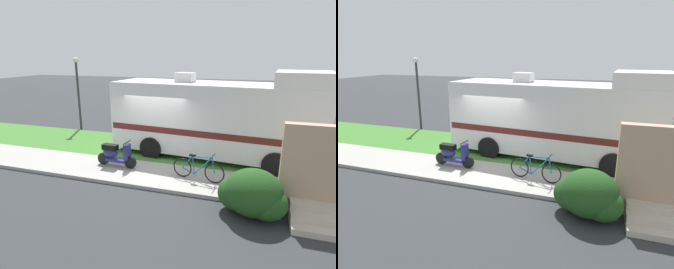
# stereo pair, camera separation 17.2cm
# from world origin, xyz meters

# --- Properties ---
(ground_plane) EXTENTS (80.00, 80.00, 0.00)m
(ground_plane) POSITION_xyz_m (0.00, 0.00, 0.00)
(ground_plane) COLOR #2D3033
(sidewalk) EXTENTS (24.00, 2.00, 0.12)m
(sidewalk) POSITION_xyz_m (0.00, -1.20, 0.06)
(sidewalk) COLOR #9E9B93
(sidewalk) RESTS_ON ground
(grass_strip) EXTENTS (24.00, 3.40, 0.08)m
(grass_strip) POSITION_xyz_m (0.00, 1.50, 0.04)
(grass_strip) COLOR #3D752D
(grass_strip) RESTS_ON ground
(motorhome_rv) EXTENTS (8.10, 3.01, 3.48)m
(motorhome_rv) POSITION_xyz_m (2.23, 1.32, 1.65)
(motorhome_rv) COLOR silver
(motorhome_rv) RESTS_ON ground
(scooter) EXTENTS (1.55, 0.50, 0.97)m
(scooter) POSITION_xyz_m (-1.00, -0.99, 0.58)
(scooter) COLOR black
(scooter) RESTS_ON ground
(bicycle) EXTENTS (1.72, 0.52, 0.88)m
(bicycle) POSITION_xyz_m (2.09, -1.22, 0.49)
(bicycle) COLOR black
(bicycle) RESTS_ON ground
(pickup_truck_near) EXTENTS (5.74, 2.26, 1.84)m
(pickup_truck_near) POSITION_xyz_m (3.67, 5.90, 0.98)
(pickup_truck_near) COLOR #B7B29E
(pickup_truck_near) RESTS_ON ground
(porch_steps) EXTENTS (2.00, 1.26, 2.40)m
(porch_steps) POSITION_xyz_m (5.42, -2.29, 0.97)
(porch_steps) COLOR #BCB29E
(porch_steps) RESTS_ON ground
(bush_by_porch) EXTENTS (1.75, 1.31, 1.24)m
(bush_by_porch) POSITION_xyz_m (3.80, -2.69, 0.58)
(bush_by_porch) COLOR #1E4719
(bush_by_porch) RESTS_ON ground
(street_lamp_post) EXTENTS (0.28, 0.28, 3.89)m
(street_lamp_post) POSITION_xyz_m (-5.58, 3.60, 2.39)
(street_lamp_post) COLOR #333338
(street_lamp_post) RESTS_ON ground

